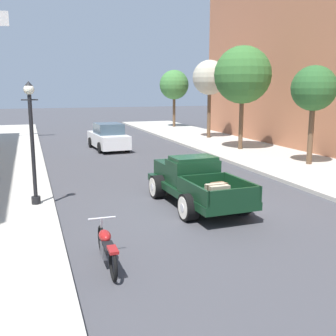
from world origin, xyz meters
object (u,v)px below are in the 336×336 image
Objects in this scene: car_background_white at (108,137)px; street_tree_nearest at (314,89)px; street_lamp_near at (32,134)px; street_tree_farthest at (174,85)px; motorcycle_parked at (107,247)px; street_tree_second at (243,75)px; street_tree_third at (210,78)px; hotrod_truck_dark_green at (194,181)px.

street_tree_nearest is at bearing -47.15° from car_background_white.
street_tree_nearest is (12.77, 3.02, 1.36)m from street_lamp_near.
street_tree_farthest is (8.56, 11.75, 3.30)m from car_background_white.
motorcycle_parked is 5.56m from street_lamp_near.
motorcycle_parked is at bearing -128.19° from street_tree_second.
street_tree_third is (12.62, 14.48, 2.12)m from street_lamp_near.
car_background_white is at bearing 68.89° from street_lamp_near.
street_tree_nearest is 11.49m from street_tree_third.
hotrod_truck_dark_green is 1.30× the size of street_lamp_near.
street_lamp_near is (-1.35, 5.03, 1.94)m from motorcycle_parked.
street_tree_third is at bearing -93.26° from street_tree_farthest.
hotrod_truck_dark_green is 1.06× the size of street_tree_nearest.
street_tree_farthest reaches higher than car_background_white.
car_background_white is at bearing 132.85° from street_tree_nearest.
street_tree_second reaches higher than car_background_white.
motorcycle_parked is 17.19m from car_background_white.
street_lamp_near is 19.32m from street_tree_third.
street_lamp_near reaches higher than motorcycle_parked.
street_lamp_near is 13.19m from street_tree_nearest.
hotrod_truck_dark_green is at bearing -152.13° from street_tree_nearest.
car_background_white is 14.91m from street_tree_farthest.
car_background_white is 9.25m from street_tree_third.
street_tree_second reaches higher than street_tree_third.
hotrod_truck_dark_green is 1.13× the size of car_background_white.
car_background_white is 0.72× the size of street_tree_second.
street_tree_second reaches higher than hotrod_truck_dark_green.
street_tree_nearest reaches higher than car_background_white.
street_lamp_near is at bearing -111.11° from car_background_white.
street_tree_farthest is (8.14, 24.70, 3.32)m from hotrod_truck_dark_green.
street_tree_third is (-0.16, 11.46, 0.76)m from street_tree_nearest.
street_lamp_near is 14.92m from street_tree_second.
motorcycle_parked is 14.35m from street_tree_nearest.
hotrod_truck_dark_green is 26.22m from street_tree_farthest.
hotrod_truck_dark_green is 12.96m from car_background_white.
street_tree_nearest is 0.77× the size of street_tree_second.
street_tree_farthest is at bearing 53.92° from car_background_white.
motorcycle_parked is 22.89m from street_tree_third.
car_background_white is at bearing -126.08° from street_tree_farthest.
street_tree_second is (10.68, 13.58, 4.09)m from motorcycle_parked.
motorcycle_parked is 31.17m from street_tree_farthest.
car_background_white is (-0.42, 12.95, 0.01)m from hotrod_truck_dark_green.
street_lamp_near is at bearing 105.08° from motorcycle_parked.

